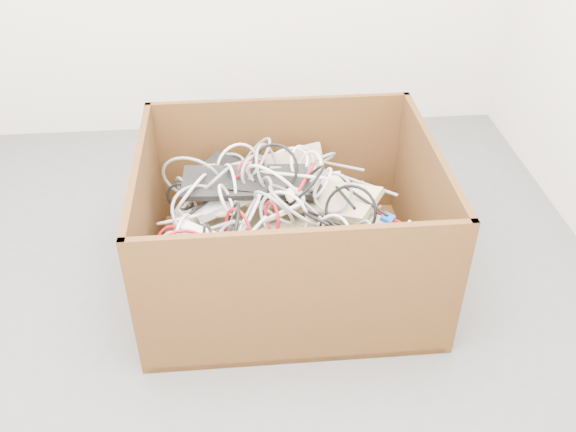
{
  "coord_description": "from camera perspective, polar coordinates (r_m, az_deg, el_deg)",
  "views": [
    {
      "loc": [
        0.01,
        -1.8,
        1.77
      ],
      "look_at": [
        0.19,
        0.19,
        0.3
      ],
      "focal_mm": 39.67,
      "sensor_mm": 36.0,
      "label": 1
    }
  ],
  "objects": [
    {
      "name": "cable_tangle",
      "position": [
        2.38,
        -3.33,
        1.17
      ],
      "size": [
        0.99,
        0.81,
        0.44
      ],
      "color": "gray",
      "rests_on": "keyboard_pile"
    },
    {
      "name": "cardboard_box",
      "position": [
        2.55,
        -0.28,
        -2.9
      ],
      "size": [
        1.11,
        0.92,
        0.6
      ],
      "color": "#3F210F",
      "rests_on": "ground"
    },
    {
      "name": "power_strip_left",
      "position": [
        2.46,
        -4.87,
        1.43
      ],
      "size": [
        0.31,
        0.14,
        0.13
      ],
      "primitive_type": "cube",
      "rotation": [
        0.14,
        -0.26,
        0.27
      ],
      "color": "silver",
      "rests_on": "keyboard_pile"
    },
    {
      "name": "power_strip_right",
      "position": [
        2.28,
        -6.74,
        -2.19
      ],
      "size": [
        0.27,
        0.17,
        0.09
      ],
      "primitive_type": "cube",
      "rotation": [
        -0.1,
        0.17,
        -0.48
      ],
      "color": "silver",
      "rests_on": "keyboard_pile"
    },
    {
      "name": "keyboard_pile",
      "position": [
        2.5,
        0.13,
        -0.02
      ],
      "size": [
        0.91,
        0.78,
        0.34
      ],
      "color": "tan",
      "rests_on": "cardboard_box"
    },
    {
      "name": "mice_scatter",
      "position": [
        2.41,
        -0.87,
        0.33
      ],
      "size": [
        0.56,
        0.54,
        0.2
      ],
      "color": "beige",
      "rests_on": "keyboard_pile"
    },
    {
      "name": "ground",
      "position": [
        2.52,
        -3.89,
        -8.21
      ],
      "size": [
        3.0,
        3.0,
        0.0
      ],
      "primitive_type": "plane",
      "color": "#525254",
      "rests_on": "ground"
    },
    {
      "name": "vga_plug",
      "position": [
        2.39,
        8.92,
        -0.2
      ],
      "size": [
        0.06,
        0.06,
        0.03
      ],
      "primitive_type": "cube",
      "rotation": [
        0.09,
        0.14,
        -0.63
      ],
      "color": "blue",
      "rests_on": "keyboard_pile"
    }
  ]
}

